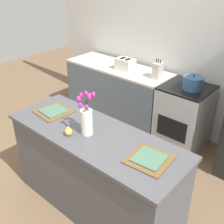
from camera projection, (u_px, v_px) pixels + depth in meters
name	position (u px, v px, depth m)	size (l,w,h in m)	color
ground_plane	(97.00, 206.00, 3.00)	(10.00, 10.00, 0.00)	brown
back_wall	(200.00, 43.00, 3.67)	(5.20, 0.08, 2.70)	silver
kitchen_island	(95.00, 172.00, 2.78)	(1.80, 0.66, 0.92)	#4C4C51
back_counter	(118.00, 93.00, 4.45)	(1.68, 0.60, 0.89)	slate
stove_range	(183.00, 117.00, 3.78)	(0.60, 0.61, 0.89)	#B2B5B7
flower_vase	(86.00, 118.00, 2.48)	(0.16, 0.14, 0.42)	silver
pear_figurine	(68.00, 131.00, 2.51)	(0.07, 0.07, 0.11)	#E5CC4C
plate_setting_left	(54.00, 111.00, 2.90)	(0.35, 0.35, 0.02)	brown
plate_setting_right	(149.00, 159.00, 2.22)	(0.35, 0.35, 0.02)	brown
toaster	(125.00, 64.00, 4.07)	(0.28, 0.18, 0.17)	silver
cooking_pot	(193.00, 83.00, 3.47)	(0.25, 0.25, 0.19)	#386093
knife_block	(158.00, 71.00, 3.77)	(0.10, 0.14, 0.27)	beige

